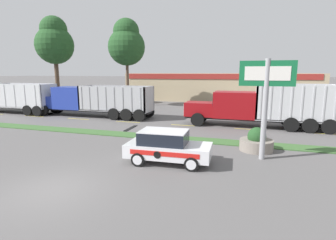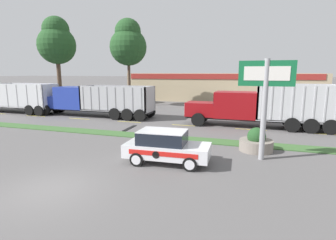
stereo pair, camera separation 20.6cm
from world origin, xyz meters
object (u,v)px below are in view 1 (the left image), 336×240
stone_planter (256,142)px  dump_truck_mid (247,108)px  store_sign_post (266,89)px  rally_car (167,146)px  dump_truck_trail (0,99)px  dump_truck_lead (83,101)px

stone_planter → dump_truck_mid: bearing=95.3°
store_sign_post → stone_planter: (-0.25, 1.56, -3.18)m
rally_car → dump_truck_trail: bearing=155.3°
dump_truck_trail → dump_truck_lead: bearing=1.9°
dump_truck_mid → store_sign_post: size_ratio=2.27×
store_sign_post → dump_truck_lead: bearing=152.0°
store_sign_post → stone_planter: size_ratio=2.71×
rally_car → store_sign_post: size_ratio=0.83×
dump_truck_lead → rally_car: 16.99m
dump_truck_trail → stone_planter: bearing=-14.6°
dump_truck_lead → store_sign_post: store_sign_post is taller
dump_truck_mid → stone_planter: 7.17m
dump_truck_mid → stone_planter: bearing=-84.7°
dump_truck_trail → store_sign_post: size_ratio=2.35×
dump_truck_trail → rally_car: dump_truck_trail is taller
dump_truck_lead → rally_car: size_ratio=2.98×
dump_truck_lead → stone_planter: size_ratio=6.71×
dump_truck_trail → stone_planter: (28.03, -7.30, -1.05)m
store_sign_post → stone_planter: store_sign_post is taller
dump_truck_mid → rally_car: 11.29m
store_sign_post → stone_planter: bearing=99.2°
dump_truck_lead → dump_truck_trail: size_ratio=1.05×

